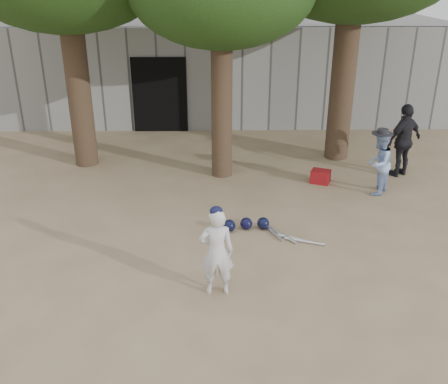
{
  "coord_description": "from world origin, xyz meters",
  "views": [
    {
      "loc": [
        0.48,
        -6.89,
        4.44
      ],
      "look_at": [
        0.6,
        1.0,
        0.95
      ],
      "focal_mm": 40.0,
      "sensor_mm": 36.0,
      "label": 1
    }
  ],
  "objects_px": {
    "boy_player": "(217,252)",
    "red_bag": "(320,177)",
    "spectator_dark": "(404,140)",
    "spectator_blue": "(379,163)"
  },
  "relations": [
    {
      "from": "boy_player",
      "to": "spectator_dark",
      "type": "height_order",
      "value": "spectator_dark"
    },
    {
      "from": "spectator_blue",
      "to": "red_bag",
      "type": "height_order",
      "value": "spectator_blue"
    },
    {
      "from": "boy_player",
      "to": "spectator_blue",
      "type": "xyz_separation_m",
      "value": [
        3.47,
        3.64,
        -0.0
      ]
    },
    {
      "from": "spectator_dark",
      "to": "red_bag",
      "type": "distance_m",
      "value": 2.15
    },
    {
      "from": "spectator_dark",
      "to": "spectator_blue",
      "type": "bearing_deg",
      "value": 20.34
    },
    {
      "from": "boy_player",
      "to": "red_bag",
      "type": "relative_size",
      "value": 3.32
    },
    {
      "from": "spectator_dark",
      "to": "red_bag",
      "type": "height_order",
      "value": "spectator_dark"
    },
    {
      "from": "boy_player",
      "to": "spectator_blue",
      "type": "bearing_deg",
      "value": -137.01
    },
    {
      "from": "boy_player",
      "to": "red_bag",
      "type": "distance_m",
      "value": 4.9
    },
    {
      "from": "spectator_blue",
      "to": "spectator_dark",
      "type": "relative_size",
      "value": 0.81
    }
  ]
}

